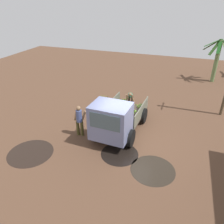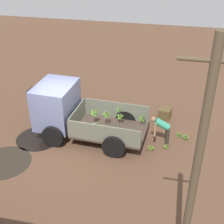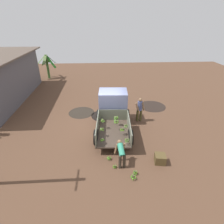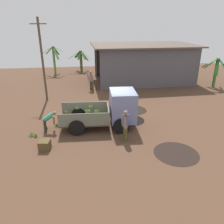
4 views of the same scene
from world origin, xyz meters
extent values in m
plane|color=brown|center=(0.00, 0.00, 0.00)|extent=(36.00, 36.00, 0.00)
cylinder|color=#2B241B|center=(1.79, 1.57, 0.00)|extent=(1.86, 1.86, 0.01)
cylinder|color=black|center=(1.25, -0.04, 0.00)|extent=(1.72, 1.72, 0.01)
cylinder|color=black|center=(2.53, -3.93, 0.00)|extent=(2.07, 2.07, 0.01)
cube|color=#45372D|center=(-1.55, -0.58, 0.47)|extent=(2.81, 1.96, 0.08)
cube|color=slate|center=(-1.50, 0.30, 0.86)|extent=(2.71, 0.20, 0.71)
cube|color=slate|center=(-1.59, -1.46, 0.86)|extent=(2.71, 0.20, 0.71)
cube|color=slate|center=(-0.22, -0.65, 0.86)|extent=(0.15, 1.82, 0.71)
cube|color=#737CA7|center=(0.61, -0.69, 1.26)|extent=(1.46, 1.85, 1.67)
cube|color=#4C606B|center=(1.31, -0.73, 1.60)|extent=(0.11, 1.42, 0.74)
cylinder|color=black|center=(0.46, 0.26, 0.43)|extent=(0.86, 0.27, 0.85)
cylinder|color=black|center=(0.36, -1.62, 0.43)|extent=(0.86, 0.27, 0.85)
cylinder|color=black|center=(-1.90, 0.38, 0.43)|extent=(0.86, 0.27, 0.85)
cylinder|color=black|center=(-2.00, -1.50, 0.43)|extent=(0.86, 0.27, 0.85)
sphere|color=brown|center=(-0.87, -0.78, 1.08)|extent=(0.09, 0.09, 0.09)
cylinder|color=#598E39|center=(-0.91, -0.74, 0.99)|extent=(0.14, 0.16, 0.21)
cylinder|color=#598E39|center=(-0.94, -0.78, 1.00)|extent=(0.06, 0.19, 0.19)
cylinder|color=#457520|center=(-0.92, -0.84, 1.01)|extent=(0.19, 0.17, 0.17)
cylinder|color=#4B881C|center=(-0.88, -0.86, 1.02)|extent=(0.22, 0.07, 0.15)
cylinder|color=#7DB04A|center=(-0.82, -0.83, 1.00)|extent=(0.17, 0.17, 0.18)
cylinder|color=#66A72F|center=(-0.79, -0.77, 1.02)|extent=(0.08, 0.22, 0.16)
cylinder|color=#5D982E|center=(-0.83, -0.73, 1.00)|extent=(0.18, 0.15, 0.19)
cylinder|color=#6DA63D|center=(-0.88, -0.72, 1.00)|extent=(0.19, 0.08, 0.20)
sphere|color=brown|center=(-1.84, -1.03, 0.89)|extent=(0.08, 0.08, 0.08)
cylinder|color=#74B246|center=(-1.78, -1.02, 0.82)|extent=(0.10, 0.18, 0.16)
cylinder|color=#4B831D|center=(-1.84, -0.98, 0.82)|extent=(0.17, 0.06, 0.17)
cylinder|color=#70B023|center=(-1.92, -1.02, 0.85)|extent=(0.09, 0.20, 0.11)
cylinder|color=#609B36|center=(-1.89, -1.09, 0.83)|extent=(0.17, 0.16, 0.14)
cylinder|color=#557E2D|center=(-1.80, -1.10, 0.85)|extent=(0.19, 0.14, 0.12)
sphere|color=brown|center=(-1.74, -1.25, 1.06)|extent=(0.07, 0.07, 0.07)
cylinder|color=#72A438|center=(-1.69, -1.26, 0.98)|extent=(0.04, 0.14, 0.17)
cylinder|color=olive|center=(-1.72, -1.19, 1.00)|extent=(0.17, 0.09, 0.14)
cylinder|color=#5E9B2E|center=(-1.79, -1.22, 0.99)|extent=(0.11, 0.15, 0.16)
cylinder|color=#729C45|center=(-1.78, -1.30, 0.99)|extent=(0.14, 0.14, 0.15)
cylinder|color=#6BA548|center=(-1.71, -1.32, 1.00)|extent=(0.17, 0.10, 0.14)
sphere|color=brown|center=(-1.35, -0.75, 1.10)|extent=(0.09, 0.09, 0.09)
cylinder|color=#4B732C|center=(-1.33, -0.83, 1.05)|extent=(0.22, 0.11, 0.14)
cylinder|color=#52842E|center=(-1.26, -0.78, 1.05)|extent=(0.12, 0.22, 0.13)
cylinder|color=#649542|center=(-1.31, -0.70, 1.01)|extent=(0.16, 0.16, 0.20)
cylinder|color=#549C26|center=(-1.35, -0.66, 1.04)|extent=(0.22, 0.06, 0.15)
cylinder|color=#558529|center=(-1.43, -0.73, 1.03)|extent=(0.10, 0.21, 0.17)
cylinder|color=#6A9C2E|center=(-1.42, -0.80, 1.04)|extent=(0.17, 0.20, 0.15)
sphere|color=brown|center=(-1.94, 0.05, 1.01)|extent=(0.07, 0.07, 0.07)
cylinder|color=#7EB04C|center=(-1.92, 0.12, 0.96)|extent=(0.18, 0.09, 0.13)
cylinder|color=#5B7F34|center=(-2.01, 0.08, 0.97)|extent=(0.10, 0.18, 0.11)
cylinder|color=#54921F|center=(-1.98, 0.02, 0.95)|extent=(0.13, 0.15, 0.15)
cylinder|color=#5D951F|center=(-1.91, 0.01, 0.95)|extent=(0.15, 0.13, 0.15)
cylinder|color=olive|center=(-1.88, 0.06, 0.95)|extent=(0.05, 0.16, 0.15)
sphere|color=brown|center=(-2.70, -1.19, 0.84)|extent=(0.08, 0.08, 0.08)
cylinder|color=#4F782F|center=(-2.64, -1.26, 0.78)|extent=(0.19, 0.17, 0.14)
cylinder|color=#589C29|center=(-2.64, -1.17, 0.76)|extent=(0.09, 0.18, 0.19)
cylinder|color=#6BAF36|center=(-2.71, -1.13, 0.75)|extent=(0.17, 0.06, 0.20)
cylinder|color=#527C30|center=(-2.78, -1.17, 0.78)|extent=(0.09, 0.21, 0.15)
cylinder|color=#43721D|center=(-2.73, -1.24, 0.75)|extent=(0.16, 0.13, 0.20)
sphere|color=#4F4733|center=(-1.16, -0.01, 1.06)|extent=(0.08, 0.08, 0.08)
cylinder|color=#74B12F|center=(-1.13, 0.06, 1.02)|extent=(0.19, 0.13, 0.11)
cylinder|color=#77A546|center=(-1.20, 0.03, 1.00)|extent=(0.16, 0.15, 0.15)
cylinder|color=#4F8427|center=(-1.23, -0.03, 1.01)|extent=(0.10, 0.19, 0.13)
cylinder|color=#598D38|center=(-1.16, -0.08, 1.02)|extent=(0.18, 0.05, 0.12)
cylinder|color=#69B028|center=(-1.11, -0.02, 0.99)|extent=(0.08, 0.15, 0.17)
sphere|color=brown|center=(-2.56, 0.06, 0.80)|extent=(0.07, 0.07, 0.07)
cylinder|color=#4B8B21|center=(-2.62, 0.01, 0.75)|extent=(0.15, 0.15, 0.11)
cylinder|color=#568921|center=(-2.55, -0.01, 0.75)|extent=(0.18, 0.08, 0.11)
cylinder|color=#5D9339|center=(-2.52, 0.05, 0.73)|extent=(0.06, 0.14, 0.16)
cylinder|color=#66963E|center=(-2.55, 0.11, 0.74)|extent=(0.16, 0.08, 0.14)
cylinder|color=#4A7C26|center=(-2.60, 0.09, 0.73)|extent=(0.12, 0.13, 0.16)
cube|color=#545259|center=(9.01, 9.43, 1.74)|extent=(0.17, 5.67, 3.48)
cube|color=#545259|center=(4.49, 12.16, 1.74)|extent=(9.08, 0.21, 3.48)
cube|color=#545259|center=(4.55, 6.60, 1.74)|extent=(9.08, 0.21, 3.48)
cube|color=brown|center=(4.52, 9.38, 3.54)|extent=(9.96, 6.58, 0.12)
cylinder|color=#3F3833|center=(0.15, 11.91, 1.74)|extent=(0.16, 0.16, 3.48)
cylinder|color=#3F3833|center=(0.21, 6.75, 1.74)|extent=(0.16, 0.16, 3.48)
cylinder|color=brown|center=(-4.33, 4.62, 2.97)|extent=(0.16, 0.16, 5.94)
cylinder|color=brown|center=(-4.33, 4.62, 5.49)|extent=(1.12, 0.07, 0.07)
cylinder|color=#4B5A2F|center=(-1.53, 14.89, 1.20)|extent=(0.32, 0.32, 2.41)
cube|color=#58822E|center=(-0.90, 14.84, 1.93)|extent=(1.28, 0.34, 1.08)
cube|color=#567D35|center=(-1.11, 15.25, 1.81)|extent=(1.04, 0.94, 1.31)
cube|color=#3E602F|center=(-1.83, 15.59, 1.95)|extent=(0.88, 1.52, 1.03)
cube|color=#336F2B|center=(-1.91, 15.15, 2.04)|extent=(0.89, 0.68, 0.86)
cube|color=#285D1A|center=(-2.28, 14.70, 2.00)|extent=(1.58, 0.58, 0.93)
cube|color=#2D4D28|center=(-1.69, 14.49, 1.99)|extent=(0.54, 0.91, 0.95)
cube|color=#3A722D|center=(-1.28, 14.44, 2.00)|extent=(0.67, 1.02, 0.93)
cylinder|color=#416B30|center=(10.46, 6.09, 1.30)|extent=(0.26, 0.26, 2.59)
cube|color=#266E28|center=(11.10, 6.17, 2.09)|extent=(1.33, 0.41, 1.12)
cube|color=#3D8527|center=(10.78, 6.46, 2.00)|extent=(0.80, 0.88, 1.30)
cube|color=#567738|center=(10.19, 6.62, 2.10)|extent=(0.79, 1.19, 1.10)
cube|color=#5A733D|center=(9.73, 6.04, 2.27)|extent=(1.48, 0.38, 0.76)
cube|color=#194D14|center=(10.15, 5.58, 1.98)|extent=(0.85, 1.19, 1.34)
cube|color=#3D6B37|center=(10.73, 5.69, 2.12)|extent=(0.78, 0.97, 1.05)
cylinder|color=#598745|center=(-4.54, 13.74, 1.53)|extent=(0.25, 0.25, 3.05)
cube|color=#3B762F|center=(-4.02, 13.82, 2.79)|extent=(1.10, 0.41, 0.65)
cube|color=#2F6730|center=(-4.32, 14.45, 2.54)|extent=(0.66, 1.50, 1.14)
cube|color=#52763C|center=(-5.00, 14.09, 2.64)|extent=(1.03, 0.86, 0.94)
cube|color=#517A2F|center=(-5.11, 13.41, 2.78)|extent=(1.25, 0.86, 0.67)
cube|color=#35651E|center=(-4.25, 13.15, 2.47)|extent=(0.79, 1.28, 1.28)
cylinder|color=#47431E|center=(0.44, -2.54, 0.40)|extent=(0.17, 0.17, 0.80)
cylinder|color=#47431E|center=(0.42, -2.32, 0.40)|extent=(0.17, 0.17, 0.80)
cylinder|color=#4B598C|center=(0.43, -2.43, 1.11)|extent=(0.32, 0.32, 0.63)
sphere|color=#8C6746|center=(0.42, -2.43, 1.54)|extent=(0.23, 0.23, 0.23)
cylinder|color=#8C6746|center=(0.37, -2.64, 1.09)|extent=(0.12, 0.26, 0.60)
cylinder|color=#8C6746|center=(0.30, -2.24, 1.10)|extent=(0.13, 0.32, 0.59)
cylinder|color=#332B22|center=(-3.73, -0.75, 0.36)|extent=(0.16, 0.16, 0.71)
cylinder|color=#332B22|center=(-3.70, -0.95, 0.36)|extent=(0.16, 0.16, 0.71)
cylinder|color=teal|center=(-3.48, -0.81, 0.86)|extent=(0.65, 0.35, 0.51)
sphere|color=#8C6746|center=(-3.15, -0.77, 1.05)|extent=(0.20, 0.20, 0.20)
cylinder|color=#8C6746|center=(-3.25, -0.60, 0.72)|extent=(0.12, 0.21, 0.54)
cylinder|color=#8C6746|center=(-3.21, -0.96, 0.71)|extent=(0.12, 0.20, 0.54)
cylinder|color=#3D391D|center=(-0.66, 6.66, 0.41)|extent=(0.23, 0.23, 0.82)
cylinder|color=#3D391D|center=(-0.82, 6.83, 0.41)|extent=(0.23, 0.23, 0.82)
cylinder|color=#9367A0|center=(-0.77, 6.72, 1.14)|extent=(0.48, 0.48, 0.67)
sphere|color=#8C6746|center=(-0.81, 6.68, 1.57)|extent=(0.23, 0.23, 0.23)
cylinder|color=#8C6746|center=(-0.67, 6.53, 1.10)|extent=(0.19, 0.19, 0.61)
cylinder|color=#8C6746|center=(-1.01, 6.77, 1.12)|extent=(0.29, 0.30, 0.60)
sphere|color=brown|center=(-4.15, -1.40, 0.16)|extent=(0.07, 0.07, 0.07)
cylinder|color=#45791F|center=(-4.11, -1.36, 0.09)|extent=(0.13, 0.13, 0.15)
cylinder|color=#5D9036|center=(-4.15, -1.35, 0.09)|extent=(0.15, 0.04, 0.15)
cylinder|color=#58882B|center=(-4.21, -1.36, 0.11)|extent=(0.13, 0.16, 0.12)
cylinder|color=#629B20|center=(-4.20, -1.41, 0.08)|extent=(0.07, 0.14, 0.16)
cylinder|color=#57871F|center=(-4.18, -1.45, 0.09)|extent=(0.14, 0.09, 0.16)
cylinder|color=#6A9F2E|center=(-4.14, -1.45, 0.08)|extent=(0.14, 0.08, 0.16)
cylinder|color=#72A947|center=(-4.11, -1.41, 0.08)|extent=(0.06, 0.14, 0.16)
sphere|color=brown|center=(-3.18, -0.27, 0.15)|extent=(0.06, 0.06, 0.06)
cylinder|color=#659928|center=(-3.18, -0.32, 0.08)|extent=(0.14, 0.04, 0.15)
cylinder|color=#40731B|center=(-3.16, -0.31, 0.08)|extent=(0.12, 0.10, 0.16)
cylinder|color=#649732|center=(-3.13, -0.28, 0.09)|extent=(0.06, 0.15, 0.13)
cylinder|color=#67A027|center=(-3.14, -0.23, 0.10)|extent=(0.13, 0.13, 0.12)
cylinder|color=#538038|center=(-3.18, -0.21, 0.09)|extent=(0.15, 0.04, 0.13)
cylinder|color=#549A24|center=(-3.23, -0.22, 0.11)|extent=(0.14, 0.14, 0.09)
cylinder|color=#76A642|center=(-3.23, -0.27, 0.08)|extent=(0.04, 0.13, 0.16)
cylinder|color=#538A2F|center=(-3.22, -0.31, 0.09)|extent=(0.13, 0.13, 0.13)
sphere|color=#4C4431|center=(-4.42, -1.26, 0.17)|extent=(0.07, 0.07, 0.07)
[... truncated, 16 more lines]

